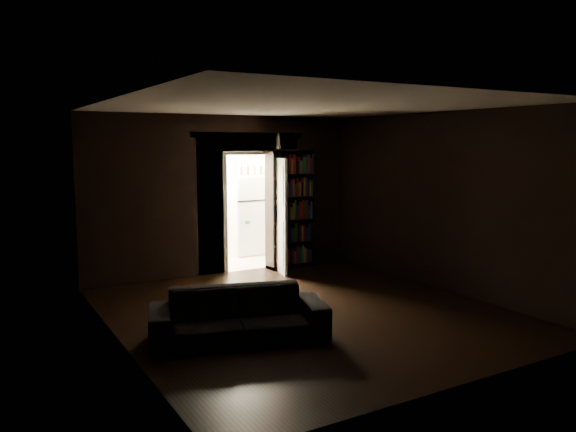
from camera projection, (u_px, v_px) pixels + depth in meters
ground at (306, 312)px, 7.73m from camera, size 5.50×5.50×0.00m
room_walls at (268, 185)px, 8.43m from camera, size 5.02×5.61×2.84m
kitchen_alcove at (224, 199)px, 11.15m from camera, size 2.20×1.80×2.60m
sofa at (238, 307)px, 6.60m from camera, size 2.23×1.44×0.79m
bookshelf at (290, 209)px, 10.40m from camera, size 0.95×0.62×2.20m
refrigerator at (247, 215)px, 11.70m from camera, size 0.82×0.76×1.65m
door at (279, 215)px, 10.02m from camera, size 0.23×0.84×2.05m
figurine at (278, 141)px, 10.19m from camera, size 0.10×0.10×0.29m
bottles at (251, 169)px, 11.57m from camera, size 0.61×0.28×0.25m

